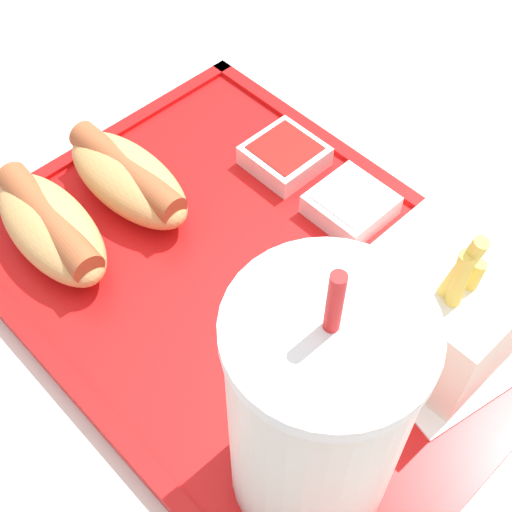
{
  "coord_description": "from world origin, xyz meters",
  "views": [
    {
      "loc": [
        -0.23,
        0.18,
        1.13
      ],
      "look_at": [
        -0.02,
        -0.02,
        0.74
      ],
      "focal_mm": 50.0,
      "sensor_mm": 36.0,
      "label": 1
    }
  ],
  "objects_px": {
    "soda_cup": "(317,413)",
    "hot_dog_near": "(128,177)",
    "sauce_cup_mayo": "(351,204)",
    "sauce_cup_ketchup": "(285,155)",
    "hot_dog_far": "(51,226)",
    "fries_carton": "(436,310)"
  },
  "relations": [
    {
      "from": "soda_cup",
      "to": "hot_dog_near",
      "type": "xyz_separation_m",
      "value": [
        0.25,
        -0.06,
        -0.06
      ]
    },
    {
      "from": "sauce_cup_mayo",
      "to": "sauce_cup_ketchup",
      "type": "xyz_separation_m",
      "value": [
        0.07,
        -0.0,
        0.0
      ]
    },
    {
      "from": "hot_dog_far",
      "to": "sauce_cup_mayo",
      "type": "relative_size",
      "value": 2.3
    },
    {
      "from": "hot_dog_far",
      "to": "fries_carton",
      "type": "bearing_deg",
      "value": -151.35
    },
    {
      "from": "soda_cup",
      "to": "fries_carton",
      "type": "height_order",
      "value": "soda_cup"
    },
    {
      "from": "soda_cup",
      "to": "sauce_cup_ketchup",
      "type": "height_order",
      "value": "soda_cup"
    },
    {
      "from": "hot_dog_far",
      "to": "hot_dog_near",
      "type": "relative_size",
      "value": 1.03
    },
    {
      "from": "hot_dog_near",
      "to": "sauce_cup_ketchup",
      "type": "xyz_separation_m",
      "value": [
        -0.06,
        -0.11,
        -0.01
      ]
    },
    {
      "from": "hot_dog_far",
      "to": "fries_carton",
      "type": "height_order",
      "value": "fries_carton"
    },
    {
      "from": "hot_dog_near",
      "to": "sauce_cup_mayo",
      "type": "xyz_separation_m",
      "value": [
        -0.13,
        -0.11,
        -0.01
      ]
    },
    {
      "from": "fries_carton",
      "to": "sauce_cup_ketchup",
      "type": "relative_size",
      "value": 2.35
    },
    {
      "from": "hot_dog_far",
      "to": "sauce_cup_ketchup",
      "type": "xyz_separation_m",
      "value": [
        -0.06,
        -0.18,
        -0.01
      ]
    },
    {
      "from": "soda_cup",
      "to": "hot_dog_near",
      "type": "relative_size",
      "value": 1.64
    },
    {
      "from": "hot_dog_near",
      "to": "sauce_cup_mayo",
      "type": "height_order",
      "value": "hot_dog_near"
    },
    {
      "from": "fries_carton",
      "to": "soda_cup",
      "type": "bearing_deg",
      "value": 93.67
    },
    {
      "from": "soda_cup",
      "to": "fries_carton",
      "type": "bearing_deg",
      "value": -86.33
    },
    {
      "from": "hot_dog_near",
      "to": "fries_carton",
      "type": "height_order",
      "value": "fries_carton"
    },
    {
      "from": "fries_carton",
      "to": "hot_dog_far",
      "type": "bearing_deg",
      "value": 28.65
    },
    {
      "from": "fries_carton",
      "to": "sauce_cup_mayo",
      "type": "distance_m",
      "value": 0.12
    },
    {
      "from": "fries_carton",
      "to": "sauce_cup_ketchup",
      "type": "bearing_deg",
      "value": -15.25
    },
    {
      "from": "fries_carton",
      "to": "hot_dog_near",
      "type": "bearing_deg",
      "value": 14.4
    },
    {
      "from": "sauce_cup_mayo",
      "to": "hot_dog_far",
      "type": "bearing_deg",
      "value": 54.35
    }
  ]
}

